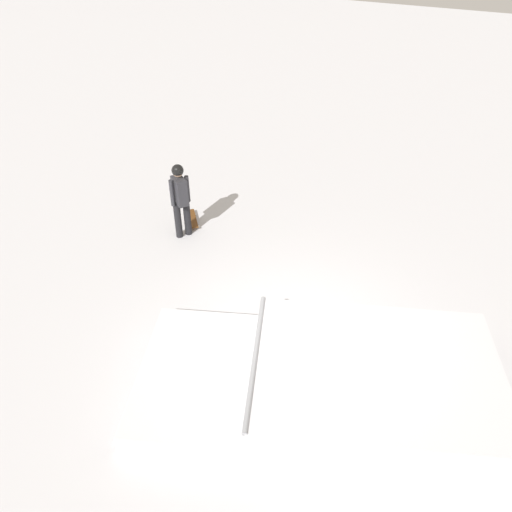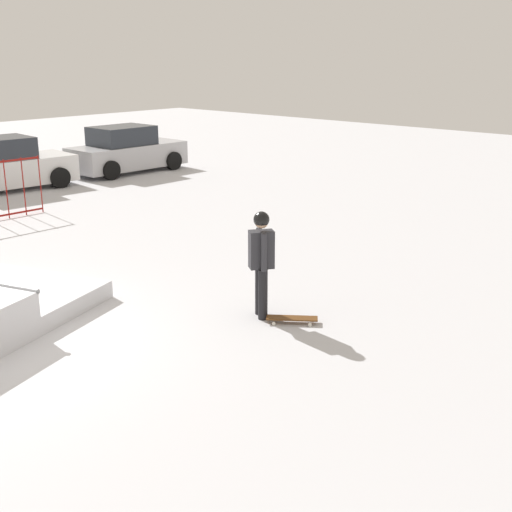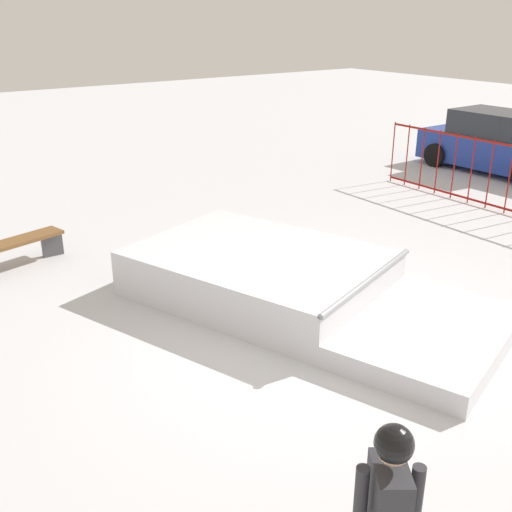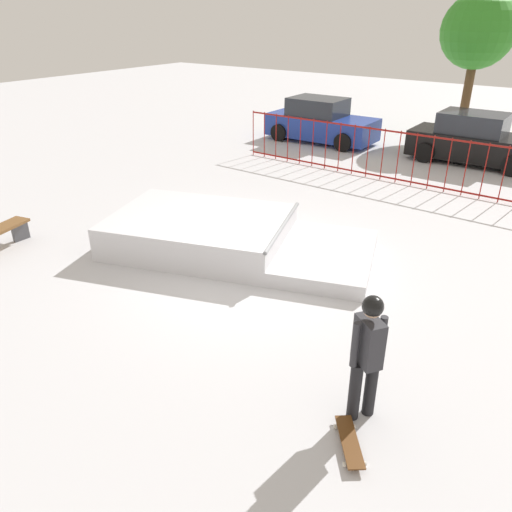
{
  "view_description": "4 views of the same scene",
  "coord_description": "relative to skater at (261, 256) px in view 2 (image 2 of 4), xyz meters",
  "views": [
    {
      "loc": [
        -1.86,
        5.54,
        6.34
      ],
      "look_at": [
        1.15,
        -0.98,
        0.9
      ],
      "focal_mm": 34.94,
      "sensor_mm": 36.0,
      "label": 1
    },
    {
      "loc": [
        -4.03,
        -8.79,
        4.08
      ],
      "look_at": [
        3.4,
        -2.02,
        1.0
      ],
      "focal_mm": 47.1,
      "sensor_mm": 36.0,
      "label": 2
    },
    {
      "loc": [
        5.37,
        -4.54,
        4.04
      ],
      "look_at": [
        -1.56,
        0.46,
        0.6
      ],
      "focal_mm": 42.69,
      "sensor_mm": 36.0,
      "label": 3
    },
    {
      "loc": [
        5.13,
        -6.71,
        4.58
      ],
      "look_at": [
        0.82,
        -0.7,
        0.9
      ],
      "focal_mm": 35.03,
      "sensor_mm": 36.0,
      "label": 4
    }
  ],
  "objects": [
    {
      "name": "skater",
      "position": [
        0.0,
        0.0,
        0.0
      ],
      "size": [
        0.44,
        0.4,
        1.73
      ],
      "rotation": [
        0.0,
        0.0,
        5.67
      ],
      "color": "black",
      "rests_on": "ground"
    },
    {
      "name": "parked_car_white",
      "position": [
        2.32,
        12.63,
        -0.28
      ],
      "size": [
        4.22,
        2.17,
        1.6
      ],
      "rotation": [
        0.0,
        0.0,
        -0.08
      ],
      "color": "white",
      "rests_on": "ground"
    },
    {
      "name": "parked_car_silver",
      "position": [
        6.83,
        12.47,
        -0.28
      ],
      "size": [
        4.1,
        1.93,
        1.6
      ],
      "rotation": [
        0.0,
        0.0,
        -0.0
      ],
      "color": "#B7B7BC",
      "rests_on": "ground"
    },
    {
      "name": "skateboard",
      "position": [
        0.12,
        -0.54,
        -0.93
      ],
      "size": [
        0.65,
        0.75,
        0.09
      ],
      "rotation": [
        0.0,
        0.0,
        5.37
      ],
      "color": "#593314",
      "rests_on": "ground"
    }
  ]
}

